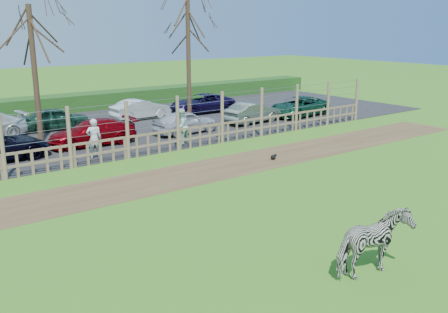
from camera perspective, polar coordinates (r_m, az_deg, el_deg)
ground at (r=15.31m, az=2.62°, el=-6.47°), size 120.00×120.00×0.00m
dirt_strip at (r=18.81m, az=-6.10°, el=-2.45°), size 34.00×2.80×0.01m
asphalt at (r=27.64m, az=-16.81°, el=2.59°), size 44.00×13.00×0.04m
hedge at (r=34.12m, az=-21.00°, el=5.36°), size 46.00×2.00×1.10m
fence at (r=21.59m, az=-10.93°, el=1.81°), size 30.16×0.16×2.50m
tree_mid at (r=25.52m, az=-21.13°, el=12.28°), size 4.80×4.80×6.83m
tree_right at (r=29.74m, az=-4.13°, el=14.14°), size 4.80×4.80×7.35m
zebra at (r=11.88m, az=16.75°, el=-9.52°), size 1.91×0.98×1.56m
visitor_a at (r=21.80m, az=-14.63°, el=1.99°), size 0.73×0.59×1.72m
visitor_b at (r=23.70m, az=-4.94°, el=3.41°), size 1.00×0.88×1.72m
crow at (r=21.30m, az=5.67°, el=-0.07°), size 0.29×0.22×0.24m
car_3 at (r=24.41m, az=-14.81°, el=2.67°), size 4.23×1.93×1.20m
car_4 at (r=26.29m, az=-4.47°, el=3.97°), size 3.60×1.63×1.20m
car_5 at (r=29.11m, az=3.26°, el=5.04°), size 3.75×1.64×1.20m
car_6 at (r=31.64m, az=8.56°, el=5.68°), size 4.55×2.56×1.20m
car_10 at (r=28.69m, az=-18.66°, el=4.14°), size 3.63×1.72×1.20m
car_11 at (r=30.73m, az=-9.54°, el=5.37°), size 3.71×1.48×1.20m
car_12 at (r=32.63m, az=-2.54°, el=6.10°), size 4.36×2.08×1.20m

